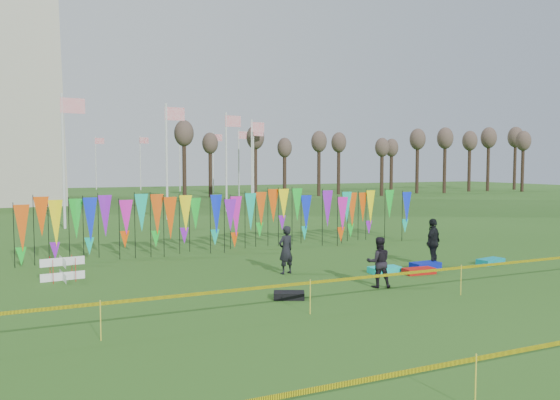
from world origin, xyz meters
name	(u,v)px	position (x,y,z in m)	size (l,w,h in m)	color
ground	(344,294)	(0.00, 0.00, 0.00)	(160.00, 160.00, 0.00)	#244D15
banner_row	(246,213)	(0.28, 8.99, 1.65)	(18.64, 0.64, 2.53)	black
caution_tape_near	(367,279)	(-0.22, -1.54, 0.78)	(26.00, 0.02, 0.90)	yellow
caution_tape_far	(559,345)	(-0.22, -7.45, 0.78)	(26.00, 0.02, 0.90)	yellow
tree_line	(384,146)	(32.00, 44.00, 6.17)	(53.92, 1.92, 7.84)	#37251B
box_kite	(63,269)	(-7.54, 5.37, 0.39)	(0.71, 0.71, 0.79)	red
person_left	(286,250)	(-0.33, 3.41, 0.85)	(0.62, 0.45, 1.69)	black
person_mid	(379,262)	(1.44, 0.33, 0.79)	(0.77, 0.48, 1.59)	black
person_right	(433,242)	(5.30, 2.40, 0.91)	(1.06, 0.61, 1.82)	black
kite_bag_turquoise	(384,270)	(2.93, 2.13, 0.11)	(1.11, 0.55, 0.22)	#0DC9BA
kite_bag_blue	(425,265)	(4.79, 2.20, 0.11)	(1.08, 0.57, 0.23)	#0B1CB6
kite_bag_red	(419,271)	(3.93, 1.48, 0.10)	(1.12, 0.51, 0.20)	red
kite_bag_black	(289,295)	(-1.74, 0.14, 0.10)	(0.87, 0.51, 0.20)	black
kite_bag_teal	(491,261)	(7.64, 1.86, 0.11)	(1.12, 0.54, 0.21)	#0B90A0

